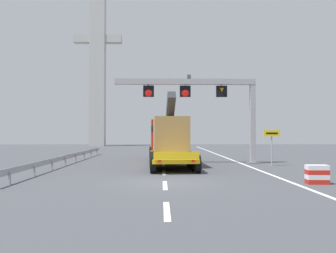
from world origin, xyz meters
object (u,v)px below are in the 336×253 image
Objects in this scene: overhead_lane_gantry at (205,95)px; heavy_haul_truck_yellow at (168,138)px; crash_barrier_striped at (317,174)px; exit_sign_yellow at (272,140)px; bridge_pylon_distant at (98,58)px.

heavy_haul_truck_yellow is at bearing 162.06° from overhead_lane_gantry.
heavy_haul_truck_yellow reaches higher than crash_barrier_striped.
exit_sign_yellow is 0.08× the size of bridge_pylon_distant.
bridge_pylon_distant is (-20.17, 38.71, 14.70)m from exit_sign_yellow.
heavy_haul_truck_yellow is 13.75m from crash_barrier_striped.
heavy_haul_truck_yellow reaches higher than exit_sign_yellow.
exit_sign_yellow is at bearing -62.48° from bridge_pylon_distant.
bridge_pylon_distant is at bearing 109.32° from heavy_haul_truck_yellow.
bridge_pylon_distant is at bearing 112.91° from overhead_lane_gantry.
heavy_haul_truck_yellow is 40.60m from bridge_pylon_distant.
exit_sign_yellow is at bearing -21.30° from heavy_haul_truck_yellow.
heavy_haul_truck_yellow is at bearing 120.20° from crash_barrier_striped.
exit_sign_yellow is (7.64, -2.98, -0.05)m from heavy_haul_truck_yellow.
bridge_pylon_distant is at bearing 112.20° from crash_barrier_striped.
bridge_pylon_distant reaches higher than crash_barrier_striped.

